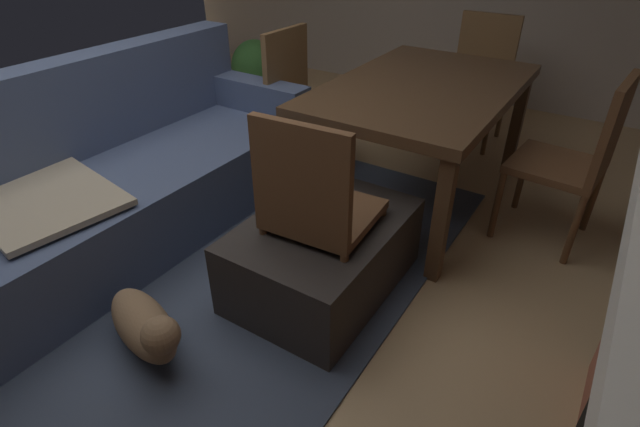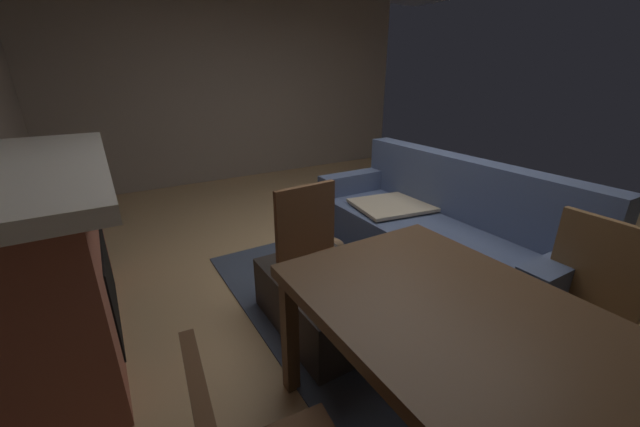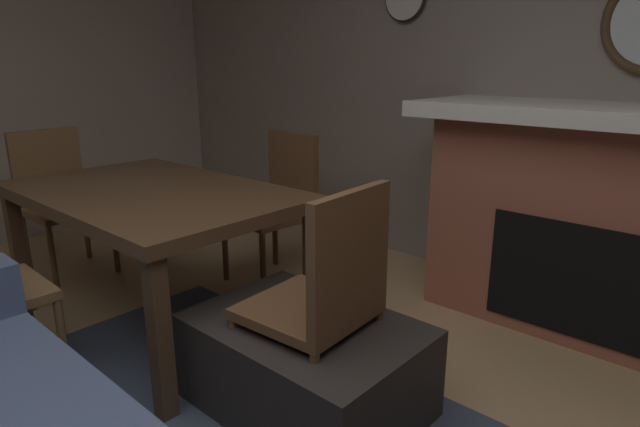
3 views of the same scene
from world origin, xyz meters
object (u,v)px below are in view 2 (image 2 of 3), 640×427
fireplace (45,260)px  dining_table (471,336)px  small_dog (315,246)px  dining_chair_north (579,298)px  dining_chair_west (315,250)px  tv_remote (332,267)px  ottoman_coffee_table (324,300)px  couch (437,233)px

fireplace → dining_table: (1.75, 1.47, 0.08)m
small_dog → dining_table: bearing=-11.8°
dining_chair_north → dining_chair_west: bearing=-142.8°
tv_remote → dining_chair_west: (-0.04, -0.10, 0.13)m
dining_chair_north → fireplace: bearing=-126.9°
ottoman_coffee_table → dining_chair_west: bearing=-171.5°
tv_remote → dining_chair_north: dining_chair_north is taller
fireplace → dining_table: 2.29m
dining_chair_north → dining_chair_west: same height
dining_chair_north → small_dog: 1.92m
ottoman_coffee_table → dining_chair_north: bearing=39.2°
fireplace → small_dog: 1.89m
dining_table → fireplace: bearing=-140.1°
dining_chair_west → tv_remote: bearing=67.6°
fireplace → ottoman_coffee_table: (0.69, 1.47, -0.39)m
fireplace → dining_chair_north: (1.76, 2.34, -0.06)m
dining_table → small_dog: 1.92m
dining_table → dining_chair_north: 0.89m
couch → dining_chair_north: 1.30m
dining_chair_north → dining_chair_west: (-1.16, -0.88, 0.00)m
couch → tv_remote: 1.15m
tv_remote → dining_table: size_ratio=0.10×
dining_table → dining_chair_west: size_ratio=1.64×
small_dog → dining_chair_north: bearing=15.2°
fireplace → dining_chair_west: fireplace is taller
tv_remote → ottoman_coffee_table: bearing=-55.4°
fireplace → couch: (0.52, 2.71, -0.26)m
fireplace → tv_remote: size_ratio=12.29×
ottoman_coffee_table → fireplace: bearing=-115.2°
fireplace → tv_remote: bearing=67.7°
tv_remote → dining_chair_west: bearing=-108.4°
couch → fireplace: bearing=-100.9°
ottoman_coffee_table → dining_chair_north: size_ratio=0.96×
couch → dining_chair_north: same height
dining_chair_west → fireplace: bearing=-112.3°
tv_remote → dining_chair_west: 0.17m
dining_chair_north → dining_chair_west: 1.46m
small_dog → dining_chair_west: bearing=-30.3°
couch → ottoman_coffee_table: bearing=-82.2°
tv_remote → small_dog: tv_remote is taller
fireplace → dining_table: fireplace is taller
tv_remote → couch: bearing=99.8°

